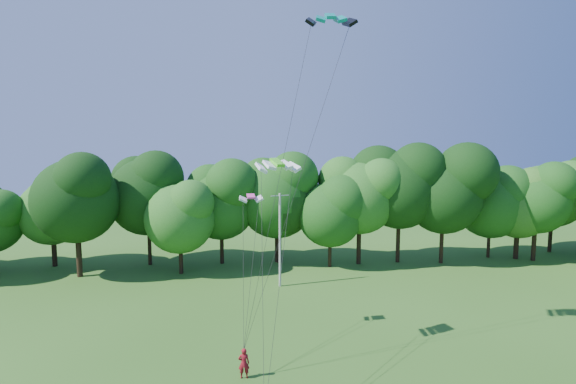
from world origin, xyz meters
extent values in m
cylinder|color=#B2B3AA|center=(2.04, 28.48, 4.42)|extent=(0.22, 0.22, 8.83)
cube|color=#B2B3AA|center=(2.04, 28.48, 8.61)|extent=(1.72, 0.57, 0.08)
imported|color=maroon|center=(-1.73, 12.34, 0.90)|extent=(0.67, 0.45, 1.80)
cube|color=#048579|center=(3.74, 15.13, 21.09)|extent=(3.02, 1.52, 0.67)
cube|color=#4DE021|center=(0.49, 15.00, 12.33)|extent=(2.91, 2.01, 0.52)
cube|color=#F243A9|center=(-1.02, 18.09, 9.88)|extent=(1.68, 0.93, 0.29)
cylinder|color=black|center=(2.82, 36.81, 2.22)|extent=(0.41, 0.41, 4.44)
ellipsoid|color=black|center=(2.82, 36.81, 8.07)|extent=(8.87, 8.87, 9.68)
cylinder|color=#3A2417|center=(30.31, 35.08, 1.97)|extent=(0.50, 0.50, 3.93)
ellipsoid|color=#2C5A1B|center=(30.31, 35.08, 7.15)|extent=(7.86, 7.86, 8.58)
camera|label=1|loc=(-2.18, -12.34, 13.65)|focal=28.00mm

